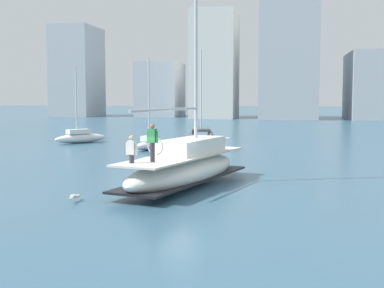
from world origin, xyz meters
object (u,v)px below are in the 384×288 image
(seagull, at_px, (75,196))
(moored_catamaran, at_px, (201,133))
(moored_sloop_near, at_px, (151,143))
(moored_sloop_far, at_px, (80,137))
(main_sailboat, at_px, (185,167))

(seagull, bearing_deg, moored_catamaran, 89.81)
(moored_sloop_near, relative_size, moored_catamaran, 0.82)
(moored_sloop_far, height_order, moored_catamaran, moored_catamaran)
(moored_catamaran, xyz_separation_m, seagull, (-0.10, -31.22, -0.38))
(main_sailboat, height_order, moored_sloop_far, main_sailboat)
(moored_catamaran, bearing_deg, moored_sloop_near, -101.44)
(main_sailboat, distance_m, moored_sloop_near, 17.02)
(main_sailboat, bearing_deg, moored_sloop_far, 123.29)
(moored_catamaran, distance_m, seagull, 31.22)
(main_sailboat, xyz_separation_m, moored_catamaran, (-3.55, 26.96, -0.30))
(moored_sloop_near, bearing_deg, moored_catamaran, 78.56)
(moored_sloop_far, distance_m, seagull, 26.63)
(moored_sloop_far, bearing_deg, main_sailboat, -56.71)
(moored_sloop_near, bearing_deg, main_sailboat, -70.19)
(main_sailboat, height_order, moored_catamaran, main_sailboat)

